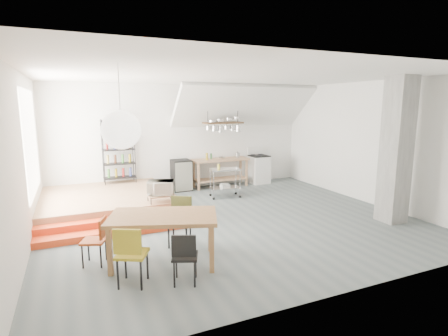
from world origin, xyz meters
name	(u,v)px	position (x,y,z in m)	size (l,w,h in m)	color
floor	(230,220)	(0.00, 0.00, 0.00)	(8.00, 8.00, 0.00)	#555F62
wall_back	(183,137)	(0.00, 3.50, 1.60)	(8.00, 0.04, 3.20)	silver
wall_left	(23,162)	(-4.00, 0.00, 1.60)	(0.04, 7.00, 3.20)	silver
wall_right	(367,143)	(4.00, 0.00, 1.60)	(0.04, 7.00, 3.20)	silver
ceiling	(231,75)	(0.00, 0.00, 3.20)	(8.00, 7.00, 0.02)	white
slope_ceiling	(244,106)	(1.80, 2.90, 2.55)	(4.40, 1.80, 0.15)	white
window_pane	(31,142)	(-3.98, 1.50, 1.80)	(0.02, 2.50, 2.20)	white
platform	(106,202)	(-2.50, 2.00, 0.20)	(3.00, 3.00, 0.40)	#A87C54
step_lower	(116,232)	(-2.50, 0.05, 0.07)	(3.00, 0.35, 0.13)	#EB451B
step_upper	(114,224)	(-2.50, 0.40, 0.13)	(3.00, 0.35, 0.27)	#EB451B
concrete_column	(396,151)	(3.30, -1.50, 1.60)	(0.50, 0.50, 3.20)	slate
kitchen_counter	(220,167)	(1.10, 3.15, 0.63)	(1.80, 0.60, 0.91)	#A87C54
stove	(259,169)	(2.50, 3.16, 0.48)	(0.60, 0.60, 1.18)	white
pot_rack	(224,125)	(1.13, 2.92, 1.98)	(1.20, 0.50, 1.43)	#392817
wire_shelving	(119,150)	(-2.00, 3.20, 1.33)	(0.88, 0.38, 1.80)	black
microwave_shelf	(161,195)	(-1.40, 0.75, 0.55)	(0.60, 0.40, 0.16)	#A87C54
paper_lantern	(121,130)	(-2.47, -1.33, 2.20)	(0.60, 0.60, 0.60)	white
dining_table	(163,220)	(-1.91, -1.54, 0.73)	(1.95, 1.50, 0.82)	brown
chair_mustard	(130,251)	(-2.54, -2.14, 0.54)	(0.56, 0.56, 0.91)	#A08D1B
chair_black	(185,254)	(-1.82, -2.39, 0.47)	(0.47, 0.47, 0.80)	black
chair_olive	(180,216)	(-1.43, -0.89, 0.54)	(0.56, 0.56, 0.90)	brown
chair_red	(97,237)	(-2.91, -1.18, 0.47)	(0.47, 0.47, 0.79)	#AE4318
rolling_cart	(225,179)	(0.71, 1.90, 0.53)	(0.89, 0.58, 0.82)	silver
mini_fridge	(181,175)	(-0.19, 3.20, 0.47)	(0.55, 0.55, 0.94)	black
microwave	(161,188)	(-1.40, 0.75, 0.73)	(0.59, 0.40, 0.32)	beige
bowl	(222,158)	(1.12, 3.10, 0.94)	(0.23, 0.23, 0.06)	silver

